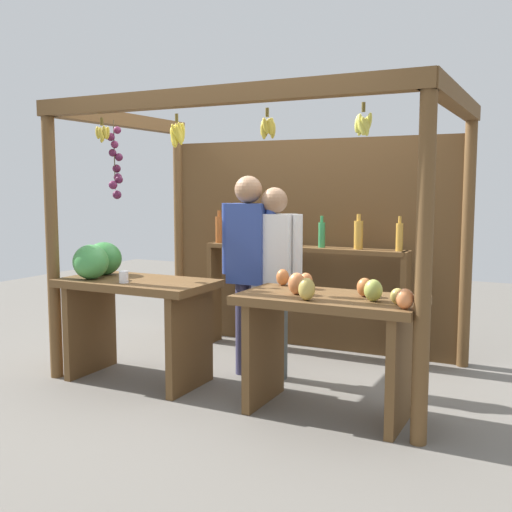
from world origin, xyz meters
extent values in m
plane|color=slate|center=(0.00, 0.00, 0.00)|extent=(12.00, 12.00, 0.00)
cylinder|color=brown|center=(-1.46, -0.90, 1.11)|extent=(0.10, 0.10, 2.22)
cylinder|color=brown|center=(1.46, -0.90, 1.11)|extent=(0.10, 0.10, 2.22)
cylinder|color=brown|center=(-1.46, 0.90, 1.11)|extent=(0.10, 0.10, 2.22)
cylinder|color=brown|center=(1.46, 0.90, 1.11)|extent=(0.10, 0.10, 2.22)
cube|color=brown|center=(0.00, -0.90, 2.16)|extent=(3.03, 0.12, 0.12)
cube|color=brown|center=(-1.46, 0.00, 2.16)|extent=(0.12, 1.91, 0.12)
cube|color=brown|center=(1.46, 0.00, 2.16)|extent=(0.12, 1.91, 0.12)
cube|color=#52381E|center=(0.00, 0.92, 1.00)|extent=(2.93, 0.04, 1.99)
cylinder|color=brown|center=(1.02, -0.71, 2.05)|extent=(0.02, 0.02, 0.06)
ellipsoid|color=#D1CC4C|center=(1.05, -0.71, 1.92)|extent=(0.04, 0.08, 0.13)
ellipsoid|color=#D1CC4C|center=(1.05, -0.69, 1.96)|extent=(0.07, 0.07, 0.13)
ellipsoid|color=#D1CC4C|center=(1.02, -0.67, 1.93)|extent=(0.07, 0.04, 0.13)
ellipsoid|color=#D1CC4C|center=(1.01, -0.70, 1.93)|extent=(0.06, 0.06, 0.13)
ellipsoid|color=#D1CC4C|center=(0.99, -0.71, 1.94)|extent=(0.04, 0.06, 0.13)
ellipsoid|color=#D1CC4C|center=(1.01, -0.73, 1.95)|extent=(0.05, 0.05, 0.13)
ellipsoid|color=#D1CC4C|center=(1.02, -0.74, 1.92)|extent=(0.08, 0.04, 0.13)
ellipsoid|color=#D1CC4C|center=(1.04, -0.73, 1.93)|extent=(0.07, 0.06, 0.13)
cylinder|color=brown|center=(-1.02, -0.78, 2.05)|extent=(0.02, 0.02, 0.06)
ellipsoid|color=gold|center=(-0.99, -0.79, 1.96)|extent=(0.04, 0.05, 0.11)
ellipsoid|color=gold|center=(-1.01, -0.74, 1.96)|extent=(0.06, 0.05, 0.11)
ellipsoid|color=gold|center=(-1.04, -0.76, 1.94)|extent=(0.06, 0.05, 0.11)
ellipsoid|color=gold|center=(-1.05, -0.79, 1.96)|extent=(0.04, 0.07, 0.11)
ellipsoid|color=gold|center=(-1.04, -0.81, 1.96)|extent=(0.06, 0.05, 0.11)
ellipsoid|color=gold|center=(-1.01, -0.81, 1.94)|extent=(0.06, 0.05, 0.11)
cylinder|color=brown|center=(0.37, -0.74, 2.05)|extent=(0.02, 0.02, 0.06)
ellipsoid|color=gold|center=(0.40, -0.74, 1.95)|extent=(0.04, 0.07, 0.12)
ellipsoid|color=gold|center=(0.39, -0.71, 1.93)|extent=(0.05, 0.05, 0.12)
ellipsoid|color=gold|center=(0.38, -0.71, 1.96)|extent=(0.06, 0.04, 0.12)
ellipsoid|color=gold|center=(0.34, -0.71, 1.93)|extent=(0.05, 0.05, 0.12)
ellipsoid|color=gold|center=(0.34, -0.73, 1.95)|extent=(0.05, 0.08, 0.12)
ellipsoid|color=gold|center=(0.34, -0.75, 1.95)|extent=(0.04, 0.07, 0.12)
ellipsoid|color=gold|center=(0.35, -0.77, 1.92)|extent=(0.05, 0.04, 0.12)
ellipsoid|color=gold|center=(0.37, -0.78, 1.95)|extent=(0.06, 0.04, 0.12)
ellipsoid|color=gold|center=(0.39, -0.76, 1.95)|extent=(0.05, 0.05, 0.12)
cylinder|color=brown|center=(-0.37, -0.74, 2.05)|extent=(0.02, 0.02, 0.06)
ellipsoid|color=yellow|center=(-0.34, -0.74, 1.94)|extent=(0.04, 0.07, 0.15)
ellipsoid|color=yellow|center=(-0.34, -0.71, 1.94)|extent=(0.05, 0.05, 0.15)
ellipsoid|color=yellow|center=(-0.36, -0.72, 1.94)|extent=(0.08, 0.05, 0.15)
ellipsoid|color=yellow|center=(-0.38, -0.72, 1.90)|extent=(0.06, 0.05, 0.15)
ellipsoid|color=yellow|center=(-0.40, -0.72, 1.94)|extent=(0.05, 0.07, 0.15)
ellipsoid|color=yellow|center=(-0.39, -0.75, 1.91)|extent=(0.05, 0.07, 0.15)
ellipsoid|color=yellow|center=(-0.38, -0.77, 1.91)|extent=(0.09, 0.06, 0.15)
ellipsoid|color=yellow|center=(-0.36, -0.76, 1.93)|extent=(0.09, 0.05, 0.15)
ellipsoid|color=yellow|center=(-0.34, -0.76, 1.92)|extent=(0.06, 0.07, 0.15)
cylinder|color=#4C422D|center=(-1.05, -0.62, 1.80)|extent=(0.01, 0.01, 0.55)
sphere|color=#601E42|center=(-1.02, -0.61, 2.00)|extent=(0.06, 0.06, 0.06)
sphere|color=#511938|center=(-1.06, -0.64, 1.94)|extent=(0.07, 0.07, 0.07)
sphere|color=#601E42|center=(-1.04, -0.62, 1.88)|extent=(0.06, 0.06, 0.06)
sphere|color=#511938|center=(-1.07, -0.61, 1.82)|extent=(0.06, 0.06, 0.06)
sphere|color=#511938|center=(-1.03, -0.59, 1.78)|extent=(0.06, 0.06, 0.06)
sphere|color=#47142D|center=(-1.05, -0.59, 1.69)|extent=(0.07, 0.07, 0.07)
sphere|color=#511938|center=(-1.04, -0.59, 1.62)|extent=(0.07, 0.07, 0.07)
sphere|color=#511938|center=(-1.02, -0.60, 1.60)|extent=(0.06, 0.06, 0.06)
sphere|color=#601E42|center=(-1.05, -0.64, 1.56)|extent=(0.07, 0.07, 0.07)
sphere|color=#511938|center=(-1.04, -0.60, 1.48)|extent=(0.07, 0.07, 0.07)
cube|color=brown|center=(-0.81, -0.68, 0.79)|extent=(1.23, 0.64, 0.06)
cube|color=brown|center=(-1.30, -0.68, 0.38)|extent=(0.06, 0.58, 0.76)
cube|color=brown|center=(-0.31, -0.68, 0.38)|extent=(0.06, 0.58, 0.76)
ellipsoid|color=#429347|center=(-1.15, -0.82, 0.96)|extent=(0.39, 0.39, 0.27)
ellipsoid|color=#38843D|center=(-1.21, -0.59, 0.96)|extent=(0.41, 0.41, 0.27)
cylinder|color=white|center=(-0.79, -0.86, 0.86)|extent=(0.07, 0.07, 0.09)
cube|color=brown|center=(0.81, -0.68, 0.79)|extent=(1.23, 0.64, 0.06)
cube|color=brown|center=(0.31, -0.68, 0.38)|extent=(0.06, 0.58, 0.76)
cube|color=brown|center=(1.30, -0.68, 0.38)|extent=(0.06, 0.58, 0.76)
ellipsoid|color=#CC7038|center=(1.02, -0.60, 0.88)|extent=(0.12, 0.12, 0.13)
ellipsoid|color=#B79E47|center=(1.28, -0.76, 0.87)|extent=(0.10, 0.10, 0.10)
ellipsoid|color=#E07F47|center=(0.58, -0.72, 0.89)|extent=(0.16, 0.16, 0.15)
ellipsoid|color=#E07F47|center=(1.36, -0.89, 0.88)|extent=(0.14, 0.14, 0.12)
ellipsoid|color=#B79E47|center=(0.73, -0.90, 0.89)|extent=(0.16, 0.16, 0.15)
ellipsoid|color=#E07F47|center=(0.55, -0.48, 0.88)|extent=(0.11, 0.11, 0.12)
ellipsoid|color=#CC7038|center=(0.34, -0.42, 0.88)|extent=(0.14, 0.14, 0.12)
ellipsoid|color=#A8B24C|center=(1.12, -0.73, 0.89)|extent=(0.14, 0.14, 0.14)
cube|color=brown|center=(-0.90, 0.68, 0.50)|extent=(0.05, 0.20, 1.00)
cube|color=brown|center=(1.00, 0.68, 0.50)|extent=(0.05, 0.20, 1.00)
cube|color=brown|center=(0.05, 0.68, 0.98)|extent=(1.90, 0.22, 0.04)
cylinder|color=#994C1E|center=(-0.83, 0.68, 1.13)|extent=(0.08, 0.08, 0.26)
cylinder|color=#994C1E|center=(-0.83, 0.68, 1.29)|extent=(0.04, 0.04, 0.06)
cylinder|color=#994C1E|center=(-0.48, 0.68, 1.12)|extent=(0.08, 0.08, 0.23)
cylinder|color=#994C1E|center=(-0.48, 0.68, 1.26)|extent=(0.04, 0.04, 0.06)
cylinder|color=#D8B266|center=(-0.13, 0.68, 1.12)|extent=(0.06, 0.06, 0.24)
cylinder|color=#D8B266|center=(-0.13, 0.68, 1.27)|extent=(0.03, 0.03, 0.06)
cylinder|color=#338C4C|center=(0.24, 0.68, 1.11)|extent=(0.06, 0.06, 0.23)
cylinder|color=#338C4C|center=(0.24, 0.68, 1.26)|extent=(0.03, 0.03, 0.06)
cylinder|color=gold|center=(0.58, 0.68, 1.13)|extent=(0.08, 0.08, 0.25)
cylinder|color=gold|center=(0.58, 0.68, 1.28)|extent=(0.04, 0.04, 0.06)
cylinder|color=gold|center=(0.94, 0.68, 1.12)|extent=(0.06, 0.06, 0.24)
cylinder|color=gold|center=(0.94, 0.68, 1.27)|extent=(0.03, 0.03, 0.06)
cylinder|color=#3A3858|center=(-0.14, -0.15, 0.38)|extent=(0.11, 0.11, 0.77)
cylinder|color=#3A3858|center=(-0.02, -0.15, 0.38)|extent=(0.11, 0.11, 0.77)
cube|color=#2D428C|center=(-0.08, -0.15, 1.09)|extent=(0.32, 0.19, 0.65)
cylinder|color=#2D428C|center=(-0.28, -0.15, 1.12)|extent=(0.08, 0.08, 0.58)
cylinder|color=#2D428C|center=(0.12, -0.15, 1.12)|extent=(0.08, 0.08, 0.58)
sphere|color=#997051|center=(-0.08, -0.15, 1.53)|extent=(0.22, 0.22, 0.22)
cylinder|color=#515855|center=(0.07, -0.12, 0.36)|extent=(0.11, 0.11, 0.72)
cylinder|color=#515855|center=(0.19, -0.12, 0.36)|extent=(0.11, 0.11, 0.72)
cube|color=white|center=(0.13, -0.12, 1.03)|extent=(0.32, 0.19, 0.61)
cylinder|color=white|center=(-0.07, -0.12, 1.06)|extent=(0.08, 0.08, 0.55)
cylinder|color=white|center=(0.33, -0.12, 1.06)|extent=(0.08, 0.08, 0.55)
sphere|color=#997051|center=(0.13, -0.12, 1.44)|extent=(0.21, 0.21, 0.21)
camera|label=1|loc=(2.18, -4.51, 1.55)|focal=42.82mm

